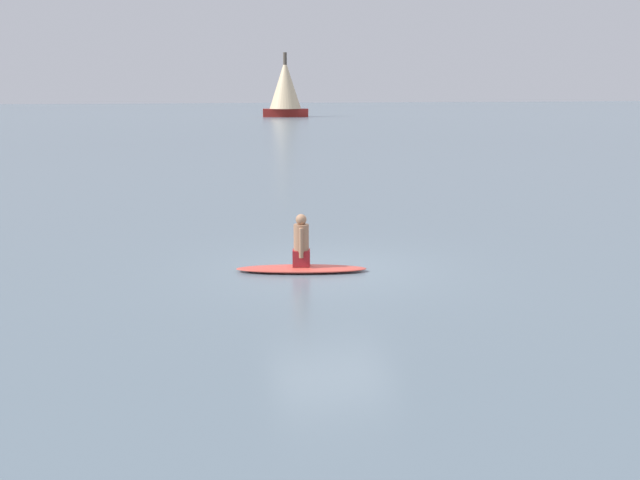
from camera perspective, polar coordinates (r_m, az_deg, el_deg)
name	(u,v)px	position (r m, az deg, el deg)	size (l,w,h in m)	color
ground_plane	(332,269)	(15.44, 0.88, -2.22)	(400.00, 400.00, 0.00)	slate
surfboard	(301,269)	(15.19, -1.43, -2.20)	(2.65, 0.62, 0.12)	#D84C3F
person_paddler	(301,243)	(15.07, -1.44, -0.20)	(0.47, 0.41, 1.06)	#A51E23
sailboat_far_right	(285,87)	(103.73, -2.67, 11.59)	(5.06, 6.39, 8.59)	maroon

